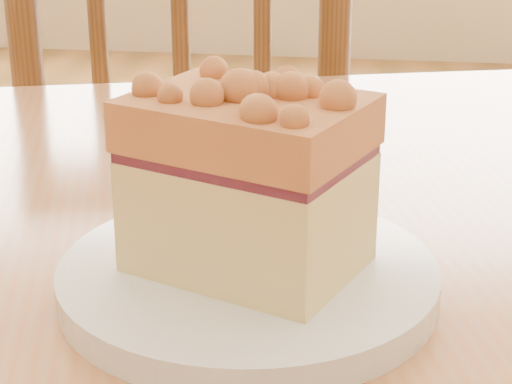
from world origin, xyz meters
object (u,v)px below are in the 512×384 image
cake_slice (245,170)px  cafe_table_main (78,364)px  cafe_chair_main (191,243)px  plate (248,279)px

cake_slice → cafe_table_main: bearing=171.1°
cafe_table_main → cake_slice: (0.13, -0.08, 0.18)m
cafe_chair_main → plate: cafe_chair_main is taller
cafe_table_main → cake_slice: size_ratio=8.90×
cake_slice → plate: bearing=30.5°
plate → cafe_table_main: bearing=149.6°
plate → cake_slice: 0.07m
cafe_table_main → plate: (0.14, -0.08, 0.12)m
plate → cake_slice: (-0.00, -0.00, 0.06)m
cafe_chair_main → plate: 0.74m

